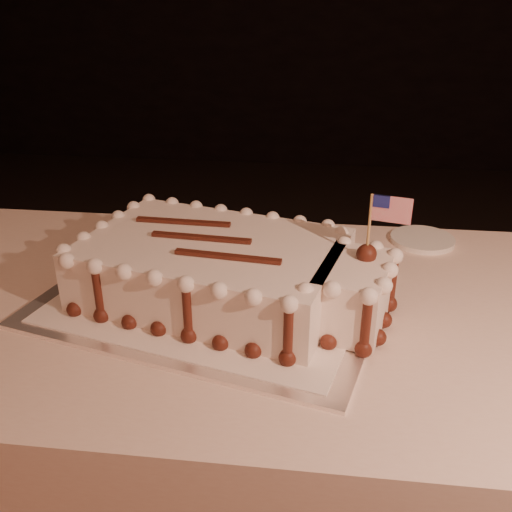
# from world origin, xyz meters

# --- Properties ---
(banquet_table) EXTENTS (2.40, 0.80, 0.75)m
(banquet_table) POSITION_xyz_m (0.00, 0.60, 0.38)
(banquet_table) COLOR beige
(banquet_table) RESTS_ON ground
(cake_board) EXTENTS (0.71, 0.60, 0.01)m
(cake_board) POSITION_xyz_m (-0.28, 0.60, 0.75)
(cake_board) COLOR white
(cake_board) RESTS_ON banquet_table
(doily) EXTENTS (0.63, 0.54, 0.00)m
(doily) POSITION_xyz_m (-0.28, 0.60, 0.76)
(doily) COLOR white
(doily) RESTS_ON cake_board
(sheet_cake) EXTENTS (0.61, 0.43, 0.23)m
(sheet_cake) POSITION_xyz_m (-0.25, 0.60, 0.81)
(sheet_cake) COLOR white
(sheet_cake) RESTS_ON doily
(side_plate) EXTENTS (0.15, 0.15, 0.01)m
(side_plate) POSITION_xyz_m (0.15, 0.92, 0.76)
(side_plate) COLOR white
(side_plate) RESTS_ON banquet_table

